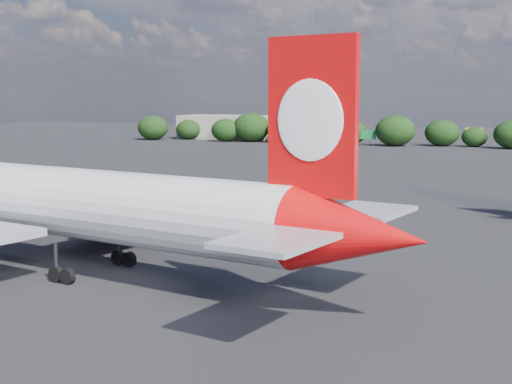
% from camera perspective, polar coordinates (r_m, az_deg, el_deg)
% --- Properties ---
extents(ground, '(500.00, 500.00, 0.00)m').
position_cam_1_polar(ground, '(96.87, 2.30, -0.76)').
color(ground, black).
rests_on(ground, ground).
extents(qantas_airliner, '(54.64, 52.17, 17.86)m').
position_cam_1_polar(qantas_airliner, '(58.45, -13.60, -1.09)').
color(qantas_airliner, silver).
rests_on(qantas_airliner, ground).
extents(terminal_building, '(42.00, 16.00, 8.00)m').
position_cam_1_polar(terminal_building, '(242.91, -1.14, 5.20)').
color(terminal_building, gray).
rests_on(terminal_building, ground).
extents(highway_sign, '(6.00, 0.30, 4.50)m').
position_cam_1_polar(highway_sign, '(212.42, 8.78, 4.54)').
color(highway_sign, '#166F31').
rests_on(highway_sign, ground).
extents(billboard_yellow, '(5.00, 0.30, 5.50)m').
position_cam_1_polar(billboard_yellow, '(213.12, 17.05, 4.50)').
color(billboard_yellow, yellow).
rests_on(billboard_yellow, ground).
extents(horizon_treeline, '(205.12, 16.30, 9.22)m').
position_cam_1_polar(horizon_treeline, '(211.77, 15.74, 4.59)').
color(horizon_treeline, black).
rests_on(horizon_treeline, ground).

